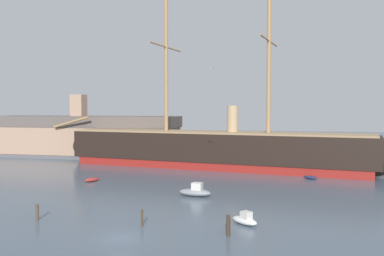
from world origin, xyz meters
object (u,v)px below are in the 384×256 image
Objects in this scene: tall_ship at (215,149)px; dinghy_alongside_stern at (310,177)px; motorboat_foreground_right at (245,220)px; motorboat_distant_centre at (245,157)px; mooring_piling_left_pair at (142,218)px; dinghy_far_left at (106,160)px; dockside_warehouse_left at (85,136)px; mooring_piling_right_pair at (228,226)px; dinghy_mid_left at (92,180)px; mooring_piling_nearest at (228,226)px; mooring_piling_midwater at (37,212)px; seagull_in_flight at (211,68)px; motorboat_near_centre at (195,191)px.

tall_ship is 28.59× the size of dinghy_alongside_stern.
motorboat_foreground_right is 58.47m from motorboat_distant_centre.
mooring_piling_left_pair reaches higher than motorboat_foreground_right.
dockside_warehouse_left is at bearing 142.84° from dinghy_far_left.
mooring_piling_left_pair is 0.85× the size of mooring_piling_right_pair.
mooring_piling_nearest is (26.71, -24.18, 0.45)m from dinghy_mid_left.
mooring_piling_nearest is (-1.22, -3.61, 0.28)m from motorboat_foreground_right.
mooring_piling_right_pair reaches higher than motorboat_distant_centre.
mooring_piling_midwater is (-12.05, -0.36, -0.02)m from mooring_piling_left_pair.
seagull_in_flight reaches higher than dockside_warehouse_left.
tall_ship is 48.63× the size of mooring_piling_nearest.
mooring_piling_right_pair is at bearing -67.42° from motorboat_near_centre.
mooring_piling_midwater is 1.38× the size of seagull_in_flight.
mooring_piling_nearest is 0.89× the size of mooring_piling_left_pair.
dockside_warehouse_left is (-8.69, 6.59, 4.94)m from dinghy_far_left.
motorboat_near_centre is at bearing -130.84° from dinghy_alongside_stern.
dinghy_mid_left is 1.90× the size of mooring_piling_nearest.
mooring_piling_right_pair is 1.65× the size of seagull_in_flight.
dinghy_alongside_stern is 36.46m from mooring_piling_nearest.
tall_ship reaches higher than dockside_warehouse_left.
dinghy_mid_left is 2.38× the size of seagull_in_flight.
seagull_in_flight is (16.34, 16.21, 16.87)m from mooring_piling_midwater.
dinghy_far_left is at bearing 130.48° from motorboat_near_centre.
dinghy_far_left is 57.71m from mooring_piling_left_pair.
mooring_piling_left_pair is at bearing -162.95° from motorboat_foreground_right.
dinghy_alongside_stern is 1.55× the size of mooring_piling_midwater.
motorboat_distant_centre reaches higher than dinghy_far_left.
mooring_piling_left_pair reaches higher than dinghy_alongside_stern.
dinghy_alongside_stern is 2.13× the size of seagull_in_flight.
mooring_piling_midwater is (-22.40, -3.53, 0.35)m from motorboat_foreground_right.
mooring_piling_left_pair is (0.39, -44.52, -3.04)m from tall_ship.
mooring_piling_left_pair is 67.93m from dockside_warehouse_left.
mooring_piling_nearest is at bearing -51.83° from dockside_warehouse_left.
mooring_piling_nearest is 9.14m from mooring_piling_left_pair.
dinghy_mid_left is at bearing -162.77° from dinghy_alongside_stern.
tall_ship is 44.63m from mooring_piling_left_pair.
motorboat_foreground_right is 10.84m from mooring_piling_left_pair.
tall_ship is at bearing 75.44° from mooring_piling_midwater.
seagull_in_flight is (-6.06, 12.68, 17.22)m from motorboat_foreground_right.
motorboat_distant_centre is (4.42, 16.78, -3.33)m from tall_ship.
seagull_in_flight reaches higher than motorboat_near_centre.
tall_ship is 27.21m from dinghy_mid_left.
motorboat_foreground_right is 71.57m from dockside_warehouse_left.
motorboat_foreground_right is at bearing -57.11° from motorboat_near_centre.
seagull_in_flight is at bearing 44.77° from mooring_piling_midwater.
mooring_piling_right_pair reaches higher than mooring_piling_left_pair.
dinghy_mid_left is 29.04m from seagull_in_flight.
dinghy_far_left is at bearing 160.92° from dinghy_alongside_stern.
dinghy_mid_left is at bearing -60.91° from dockside_warehouse_left.
motorboat_foreground_right is at bearing -75.44° from tall_ship.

